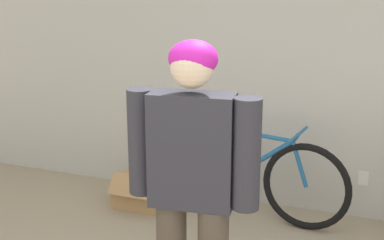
# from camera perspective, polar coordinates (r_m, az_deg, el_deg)

# --- Properties ---
(wall_back) EXTENTS (8.00, 0.07, 2.60)m
(wall_back) POSITION_cam_1_polar(r_m,az_deg,el_deg) (4.50, 11.81, 6.27)
(wall_back) COLOR silver
(wall_back) RESTS_ON ground_plane
(person) EXTENTS (0.72, 0.25, 1.68)m
(person) POSITION_cam_1_polar(r_m,az_deg,el_deg) (2.81, 0.01, -6.33)
(person) COLOR #4C4238
(person) RESTS_ON ground_plane
(bicycle) EXTENTS (1.78, 0.46, 0.79)m
(bicycle) POSITION_cam_1_polar(r_m,az_deg,el_deg) (4.50, 5.50, -5.63)
(bicycle) COLOR black
(bicycle) RESTS_ON ground_plane
(cardboard_box) EXTENTS (0.45, 0.44, 0.33)m
(cardboard_box) POSITION_cam_1_polar(r_m,az_deg,el_deg) (4.79, -5.29, -7.51)
(cardboard_box) COLOR tan
(cardboard_box) RESTS_ON ground_plane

